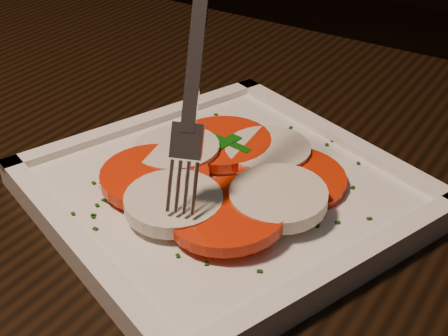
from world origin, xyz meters
TOP-DOWN VIEW (x-y plane):
  - plate at (-0.17, 0.18)m, footprint 0.32×0.32m
  - caprese_salad at (-0.17, 0.18)m, footprint 0.19×0.20m
  - fork at (-0.19, 0.17)m, footprint 0.07×0.10m

SIDE VIEW (x-z plane):
  - plate at x=-0.17m, z-range 0.75..0.76m
  - caprese_salad at x=-0.17m, z-range 0.76..0.78m
  - fork at x=-0.19m, z-range 0.78..0.95m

